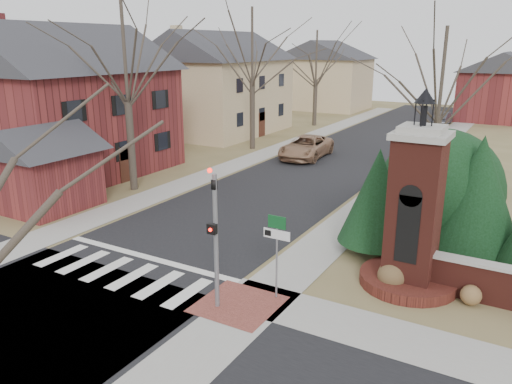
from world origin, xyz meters
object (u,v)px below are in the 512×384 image
Objects in this scene: traffic_signal_pole at (215,228)px; sign_post at (277,240)px; brick_gate_monument at (413,224)px; distant_car at (442,118)px; pickup_truck at (306,147)px.

traffic_signal_pole is 1.64× the size of sign_post.
brick_gate_monument reaches higher than distant_car.
brick_gate_monument is 1.17× the size of pickup_truck.
sign_post is 20.60m from pickup_truck.
brick_gate_monument is (4.70, 4.42, -0.42)m from traffic_signal_pole.
pickup_truck is (-6.36, 20.50, -1.82)m from traffic_signal_pole.
pickup_truck is at bearing 76.62° from distant_car.
distant_car is (5.46, 20.76, -0.13)m from pickup_truck.
sign_post is 0.42× the size of brick_gate_monument.
traffic_signal_pole reaches higher than distant_car.
traffic_signal_pole is at bearing -132.43° from sign_post.
sign_post is 4.55m from brick_gate_monument.
pickup_truck is at bearing 107.23° from traffic_signal_pole.
sign_post is 0.70× the size of distant_car.
sign_post is at bearing 94.51° from distant_car.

